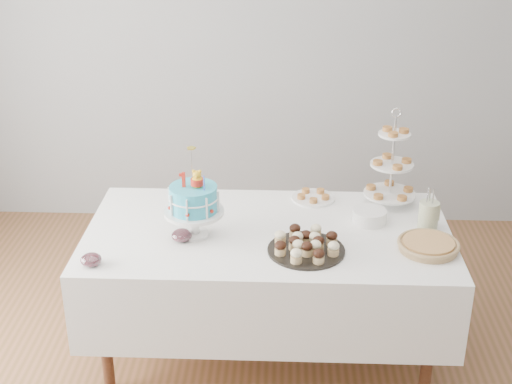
{
  "coord_description": "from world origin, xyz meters",
  "views": [
    {
      "loc": [
        0.07,
        -3.02,
        2.52
      ],
      "look_at": [
        -0.06,
        0.3,
        0.99
      ],
      "focal_mm": 50.0,
      "sensor_mm": 36.0,
      "label": 1
    }
  ],
  "objects_px": {
    "plate_stack": "(369,216)",
    "jam_bowl_b": "(182,235)",
    "pie": "(428,245)",
    "pastry_plate": "(313,196)",
    "utensil_pitcher": "(429,215)",
    "birthday_cake": "(194,213)",
    "tiered_stand": "(392,165)",
    "jam_bowl_a": "(91,260)",
    "table": "(268,268)",
    "cupcake_tray": "(306,244)"
  },
  "relations": [
    {
      "from": "birthday_cake",
      "to": "tiered_stand",
      "type": "xyz_separation_m",
      "value": [
        1.06,
        0.43,
        0.11
      ]
    },
    {
      "from": "cupcake_tray",
      "to": "tiered_stand",
      "type": "height_order",
      "value": "tiered_stand"
    },
    {
      "from": "jam_bowl_a",
      "to": "birthday_cake",
      "type": "bearing_deg",
      "value": 34.85
    },
    {
      "from": "table",
      "to": "utensil_pitcher",
      "type": "bearing_deg",
      "value": 3.78
    },
    {
      "from": "cupcake_tray",
      "to": "utensil_pitcher",
      "type": "distance_m",
      "value": 0.7
    },
    {
      "from": "cupcake_tray",
      "to": "plate_stack",
      "type": "relative_size",
      "value": 2.1
    },
    {
      "from": "birthday_cake",
      "to": "tiered_stand",
      "type": "relative_size",
      "value": 0.84
    },
    {
      "from": "tiered_stand",
      "to": "birthday_cake",
      "type": "bearing_deg",
      "value": -157.98
    },
    {
      "from": "jam_bowl_a",
      "to": "pastry_plate",
      "type": "bearing_deg",
      "value": 35.97
    },
    {
      "from": "pie",
      "to": "pastry_plate",
      "type": "height_order",
      "value": "pie"
    },
    {
      "from": "pie",
      "to": "tiered_stand",
      "type": "height_order",
      "value": "tiered_stand"
    },
    {
      "from": "cupcake_tray",
      "to": "jam_bowl_b",
      "type": "xyz_separation_m",
      "value": [
        -0.63,
        0.09,
        -0.01
      ]
    },
    {
      "from": "cupcake_tray",
      "to": "jam_bowl_b",
      "type": "height_order",
      "value": "cupcake_tray"
    },
    {
      "from": "birthday_cake",
      "to": "cupcake_tray",
      "type": "bearing_deg",
      "value": -6.5
    },
    {
      "from": "plate_stack",
      "to": "utensil_pitcher",
      "type": "relative_size",
      "value": 0.78
    },
    {
      "from": "table",
      "to": "pie",
      "type": "distance_m",
      "value": 0.86
    },
    {
      "from": "plate_stack",
      "to": "pastry_plate",
      "type": "height_order",
      "value": "plate_stack"
    },
    {
      "from": "cupcake_tray",
      "to": "utensil_pitcher",
      "type": "relative_size",
      "value": 1.65
    },
    {
      "from": "plate_stack",
      "to": "jam_bowl_a",
      "type": "distance_m",
      "value": 1.47
    },
    {
      "from": "table",
      "to": "pie",
      "type": "xyz_separation_m",
      "value": [
        0.8,
        -0.17,
        0.26
      ]
    },
    {
      "from": "jam_bowl_a",
      "to": "utensil_pitcher",
      "type": "height_order",
      "value": "utensil_pitcher"
    },
    {
      "from": "tiered_stand",
      "to": "jam_bowl_b",
      "type": "xyz_separation_m",
      "value": [
        -1.12,
        -0.49,
        -0.21
      ]
    },
    {
      "from": "jam_bowl_a",
      "to": "table",
      "type": "bearing_deg",
      "value": 24.94
    },
    {
      "from": "jam_bowl_b",
      "to": "table",
      "type": "bearing_deg",
      "value": 16.3
    },
    {
      "from": "jam_bowl_a",
      "to": "utensil_pitcher",
      "type": "bearing_deg",
      "value": 14.87
    },
    {
      "from": "cupcake_tray",
      "to": "birthday_cake",
      "type": "bearing_deg",
      "value": 165.79
    },
    {
      "from": "utensil_pitcher",
      "to": "tiered_stand",
      "type": "bearing_deg",
      "value": 115.73
    },
    {
      "from": "plate_stack",
      "to": "jam_bowl_b",
      "type": "relative_size",
      "value": 1.75
    },
    {
      "from": "table",
      "to": "birthday_cake",
      "type": "relative_size",
      "value": 4.04
    },
    {
      "from": "plate_stack",
      "to": "jam_bowl_b",
      "type": "bearing_deg",
      "value": -165.72
    },
    {
      "from": "pastry_plate",
      "to": "utensil_pitcher",
      "type": "relative_size",
      "value": 1.06
    },
    {
      "from": "table",
      "to": "cupcake_tray",
      "type": "relative_size",
      "value": 4.95
    },
    {
      "from": "pie",
      "to": "jam_bowl_b",
      "type": "relative_size",
      "value": 2.93
    },
    {
      "from": "cupcake_tray",
      "to": "table",
      "type": "bearing_deg",
      "value": 132.33
    },
    {
      "from": "plate_stack",
      "to": "jam_bowl_a",
      "type": "xyz_separation_m",
      "value": [
        -1.38,
        -0.51,
        -0.01
      ]
    },
    {
      "from": "pie",
      "to": "plate_stack",
      "type": "distance_m",
      "value": 0.4
    },
    {
      "from": "pastry_plate",
      "to": "utensil_pitcher",
      "type": "height_order",
      "value": "utensil_pitcher"
    },
    {
      "from": "plate_stack",
      "to": "jam_bowl_a",
      "type": "bearing_deg",
      "value": -159.66
    },
    {
      "from": "birthday_cake",
      "to": "tiered_stand",
      "type": "height_order",
      "value": "tiered_stand"
    },
    {
      "from": "jam_bowl_b",
      "to": "pie",
      "type": "bearing_deg",
      "value": -2.1
    },
    {
      "from": "cupcake_tray",
      "to": "pie",
      "type": "xyz_separation_m",
      "value": [
        0.61,
        0.04,
        -0.02
      ]
    },
    {
      "from": "utensil_pitcher",
      "to": "pastry_plate",
      "type": "bearing_deg",
      "value": 147.08
    },
    {
      "from": "birthday_cake",
      "to": "pastry_plate",
      "type": "relative_size",
      "value": 1.91
    },
    {
      "from": "plate_stack",
      "to": "utensil_pitcher",
      "type": "height_order",
      "value": "utensil_pitcher"
    },
    {
      "from": "pastry_plate",
      "to": "utensil_pitcher",
      "type": "distance_m",
      "value": 0.69
    },
    {
      "from": "table",
      "to": "jam_bowl_a",
      "type": "distance_m",
      "value": 0.96
    },
    {
      "from": "tiered_stand",
      "to": "utensil_pitcher",
      "type": "distance_m",
      "value": 0.38
    },
    {
      "from": "tiered_stand",
      "to": "jam_bowl_a",
      "type": "bearing_deg",
      "value": -153.74
    },
    {
      "from": "pie",
      "to": "tiered_stand",
      "type": "relative_size",
      "value": 0.54
    },
    {
      "from": "cupcake_tray",
      "to": "jam_bowl_a",
      "type": "height_order",
      "value": "cupcake_tray"
    }
  ]
}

